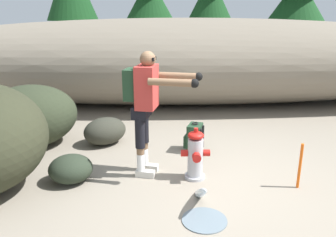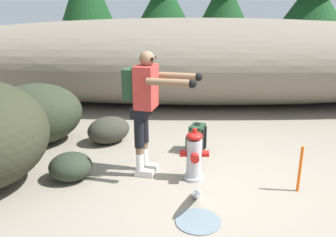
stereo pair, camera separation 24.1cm
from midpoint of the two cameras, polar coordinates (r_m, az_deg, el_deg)
The scene contains 10 objects.
ground_plane at distance 4.58m, azimuth 6.12°, elevation -11.08°, with size 56.00×56.00×0.04m, color gray.
dirt_embankment at distance 8.36m, azimuth 2.42°, elevation 9.52°, with size 16.45×3.20×2.01m, color #756B5B.
fire_hydrant at distance 4.57m, azimuth 3.06°, elevation -6.22°, with size 0.39×0.33×0.71m.
hydrant_water_jet at distance 4.10m, azimuth 3.78°, elevation -13.20°, with size 0.49×1.12×0.63m.
utility_worker at distance 4.47m, azimuth -5.15°, elevation 3.27°, with size 1.03×0.65×1.68m.
spare_backpack at distance 5.50m, azimuth 3.16°, elevation -3.23°, with size 0.35×0.35×0.47m.
boulder_mid at distance 6.10m, azimuth -23.03°, elevation 0.37°, with size 1.53×1.27×1.02m, color #2A3120.
boulder_small at distance 5.89m, azimuth -11.58°, elevation -2.06°, with size 0.74×0.56×0.45m, color #303128.
boulder_outlier at distance 4.74m, azimuth -17.29°, elevation -8.00°, with size 0.52×0.57×0.37m, color #263023.
survey_stake at distance 4.60m, azimuth 19.69°, elevation -7.47°, with size 0.04×0.04×0.60m, color #E55914.
Camera 1 is at (-0.72, -3.98, 2.16)m, focal length 36.67 mm.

